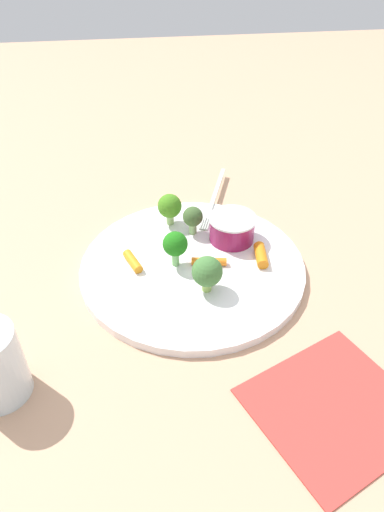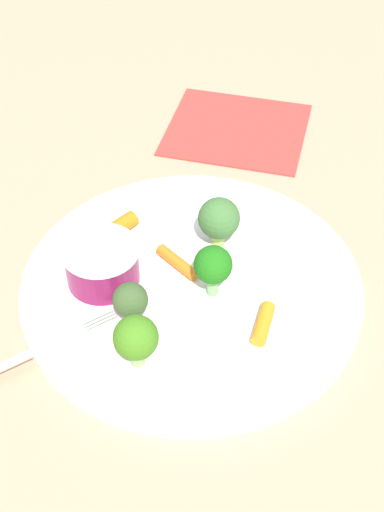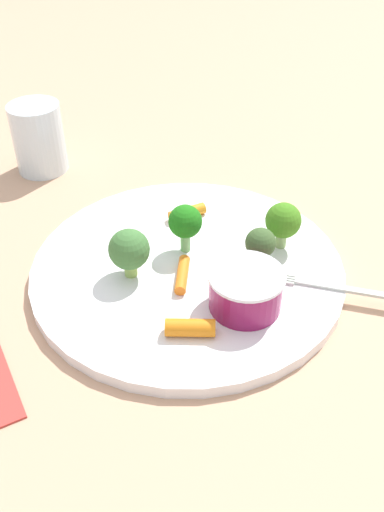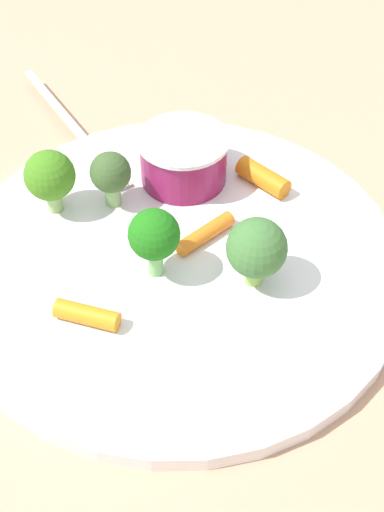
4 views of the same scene
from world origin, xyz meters
The scene contains 12 objects.
ground_plane centered at (0.00, 0.00, 0.00)m, with size 2.40×2.40×0.00m, color tan.
plate centered at (0.00, 0.00, 0.01)m, with size 0.30×0.30×0.01m, color white.
sauce_cup centered at (0.04, -0.06, 0.03)m, with size 0.07×0.07×0.04m.
broccoli_floret_0 centered at (0.00, 0.02, 0.04)m, with size 0.03×0.03×0.05m.
broccoli_floret_1 centered at (-0.05, -0.01, 0.04)m, with size 0.04×0.04×0.05m.
broccoli_floret_2 centered at (0.09, 0.02, 0.04)m, with size 0.03×0.03×0.05m.
broccoli_floret_3 centered at (0.07, -0.01, 0.04)m, with size 0.03×0.03×0.04m.
carrot_stick_0 centered at (-0.01, -0.02, 0.02)m, with size 0.01×0.01×0.05m, color orange.
carrot_stick_1 centered at (0.01, 0.08, 0.02)m, with size 0.01×0.01×0.04m, color orange.
carrot_stick_2 centered at (-0.01, -0.09, 0.02)m, with size 0.01×0.01×0.04m, color orange.
fork centered at (0.15, -0.06, 0.01)m, with size 0.18×0.07×0.00m.
napkin centered at (-0.23, -0.11, 0.00)m, with size 0.14×0.15×0.00m, color #BA3932.
Camera 2 is at (0.33, 0.25, 0.45)m, focal length 48.80 mm.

